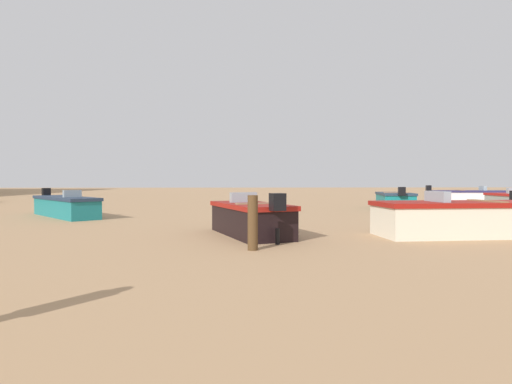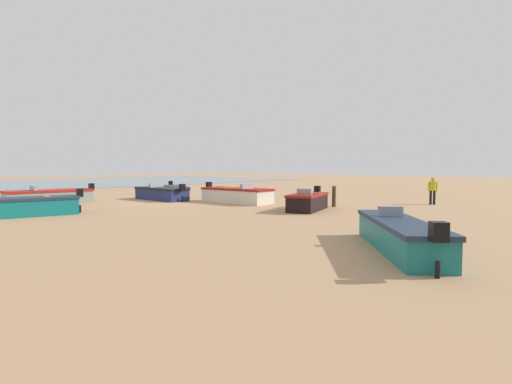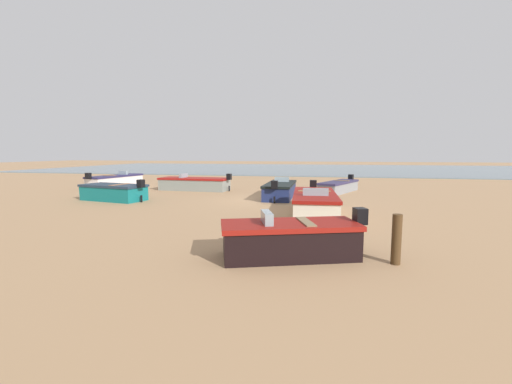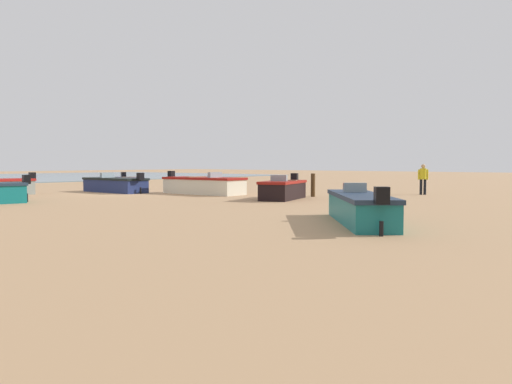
{
  "view_description": "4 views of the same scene",
  "coord_description": "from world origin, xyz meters",
  "px_view_note": "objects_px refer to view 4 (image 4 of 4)",
  "views": [
    {
      "loc": [
        -13.46,
        9.83,
        1.46
      ],
      "look_at": [
        6.69,
        8.9,
        0.93
      ],
      "focal_mm": 29.35,
      "sensor_mm": 36.0,
      "label": 1
    },
    {
      "loc": [
        13.94,
        21.03,
        2.23
      ],
      "look_at": [
        1.11,
        8.99,
        1.08
      ],
      "focal_mm": 27.16,
      "sensor_mm": 36.0,
      "label": 2
    },
    {
      "loc": [
        -3.04,
        17.36,
        2.54
      ],
      "look_at": [
        -0.53,
        5.09,
        1.06
      ],
      "focal_mm": 23.3,
      "sensor_mm": 36.0,
      "label": 3
    },
    {
      "loc": [
        16.73,
        23.83,
        1.68
      ],
      "look_at": [
        0.23,
        9.93,
        0.46
      ],
      "focal_mm": 36.15,
      "sensor_mm": 36.0,
      "label": 4
    }
  ],
  "objects_px": {
    "boat_navy_2": "(115,185)",
    "boat_black_5": "(283,190)",
    "mooring_post_near_water": "(313,185)",
    "boat_cream_4": "(204,185)",
    "beach_walker_foreground": "(423,177)",
    "boat_teal_7": "(360,208)",
    "boat_grey_1": "(131,183)"
  },
  "relations": [
    {
      "from": "boat_cream_4",
      "to": "mooring_post_near_water",
      "type": "height_order",
      "value": "boat_cream_4"
    },
    {
      "from": "boat_black_5",
      "to": "mooring_post_near_water",
      "type": "xyz_separation_m",
      "value": [
        -2.42,
        0.04,
        0.13
      ]
    },
    {
      "from": "boat_navy_2",
      "to": "boat_black_5",
      "type": "relative_size",
      "value": 1.29
    },
    {
      "from": "boat_black_5",
      "to": "beach_walker_foreground",
      "type": "relative_size",
      "value": 2.25
    },
    {
      "from": "boat_cream_4",
      "to": "boat_black_5",
      "type": "xyz_separation_m",
      "value": [
        0.43,
        5.7,
        -0.02
      ]
    },
    {
      "from": "boat_grey_1",
      "to": "boat_navy_2",
      "type": "bearing_deg",
      "value": 66.09
    },
    {
      "from": "boat_cream_4",
      "to": "boat_teal_7",
      "type": "xyz_separation_m",
      "value": [
        6.62,
        13.08,
        -0.05
      ]
    },
    {
      "from": "beach_walker_foreground",
      "to": "boat_navy_2",
      "type": "bearing_deg",
      "value": -176.96
    },
    {
      "from": "boat_navy_2",
      "to": "boat_black_5",
      "type": "xyz_separation_m",
      "value": [
        -1.65,
        10.82,
        0.02
      ]
    },
    {
      "from": "boat_black_5",
      "to": "boat_teal_7",
      "type": "xyz_separation_m",
      "value": [
        6.2,
        7.38,
        -0.02
      ]
    },
    {
      "from": "boat_navy_2",
      "to": "boat_cream_4",
      "type": "distance_m",
      "value": 5.53
    },
    {
      "from": "boat_navy_2",
      "to": "boat_black_5",
      "type": "bearing_deg",
      "value": -81.61
    },
    {
      "from": "beach_walker_foreground",
      "to": "mooring_post_near_water",
      "type": "bearing_deg",
      "value": -154.12
    },
    {
      "from": "boat_grey_1",
      "to": "beach_walker_foreground",
      "type": "distance_m",
      "value": 18.48
    },
    {
      "from": "boat_black_5",
      "to": "mooring_post_near_water",
      "type": "relative_size",
      "value": 3.15
    },
    {
      "from": "boat_grey_1",
      "to": "boat_navy_2",
      "type": "height_order",
      "value": "boat_navy_2"
    },
    {
      "from": "boat_cream_4",
      "to": "boat_teal_7",
      "type": "height_order",
      "value": "boat_cream_4"
    },
    {
      "from": "beach_walker_foreground",
      "to": "boat_black_5",
      "type": "bearing_deg",
      "value": -144.88
    },
    {
      "from": "boat_cream_4",
      "to": "beach_walker_foreground",
      "type": "bearing_deg",
      "value": 124.2
    },
    {
      "from": "boat_grey_1",
      "to": "mooring_post_near_water",
      "type": "xyz_separation_m",
      "value": [
        -0.69,
        13.99,
        0.21
      ]
    },
    {
      "from": "boat_navy_2",
      "to": "boat_cream_4",
      "type": "bearing_deg",
      "value": -68.22
    },
    {
      "from": "boat_teal_7",
      "to": "mooring_post_near_water",
      "type": "xyz_separation_m",
      "value": [
        -8.62,
        -7.34,
        0.16
      ]
    },
    {
      "from": "boat_grey_1",
      "to": "boat_navy_2",
      "type": "distance_m",
      "value": 4.61
    },
    {
      "from": "boat_cream_4",
      "to": "boat_teal_7",
      "type": "bearing_deg",
      "value": 59.74
    },
    {
      "from": "boat_navy_2",
      "to": "boat_cream_4",
      "type": "xyz_separation_m",
      "value": [
        -2.08,
        5.12,
        0.04
      ]
    },
    {
      "from": "boat_teal_7",
      "to": "boat_navy_2",
      "type": "bearing_deg",
      "value": 126.48
    },
    {
      "from": "boat_cream_4",
      "to": "mooring_post_near_water",
      "type": "xyz_separation_m",
      "value": [
        -2.0,
        5.73,
        0.11
      ]
    },
    {
      "from": "boat_cream_4",
      "to": "mooring_post_near_water",
      "type": "bearing_deg",
      "value": 105.81
    },
    {
      "from": "boat_grey_1",
      "to": "boat_teal_7",
      "type": "xyz_separation_m",
      "value": [
        7.93,
        21.33,
        0.05
      ]
    },
    {
      "from": "boat_grey_1",
      "to": "mooring_post_near_water",
      "type": "relative_size",
      "value": 3.87
    },
    {
      "from": "mooring_post_near_water",
      "to": "boat_cream_4",
      "type": "bearing_deg",
      "value": -70.8
    },
    {
      "from": "boat_navy_2",
      "to": "boat_black_5",
      "type": "height_order",
      "value": "boat_black_5"
    }
  ]
}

